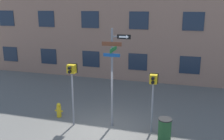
{
  "coord_description": "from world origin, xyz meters",
  "views": [
    {
      "loc": [
        2.92,
        -9.21,
        5.19
      ],
      "look_at": [
        0.14,
        0.47,
        2.56
      ],
      "focal_mm": 40.0,
      "sensor_mm": 36.0,
      "label": 1
    }
  ],
  "objects_px": {
    "pedestrian_signal_left": "(72,78)",
    "fire_hydrant": "(59,110)",
    "pedestrian_signal_right": "(153,87)",
    "trash_bin": "(165,129)",
    "street_sign_pole": "(113,70)"
  },
  "relations": [
    {
      "from": "pedestrian_signal_left",
      "to": "fire_hydrant",
      "type": "distance_m",
      "value": 2.19
    },
    {
      "from": "street_sign_pole",
      "to": "trash_bin",
      "type": "height_order",
      "value": "street_sign_pole"
    },
    {
      "from": "pedestrian_signal_left",
      "to": "street_sign_pole",
      "type": "bearing_deg",
      "value": 12.25
    },
    {
      "from": "pedestrian_signal_right",
      "to": "fire_hydrant",
      "type": "bearing_deg",
      "value": 177.06
    },
    {
      "from": "street_sign_pole",
      "to": "pedestrian_signal_left",
      "type": "bearing_deg",
      "value": -167.75
    },
    {
      "from": "fire_hydrant",
      "to": "trash_bin",
      "type": "relative_size",
      "value": 0.77
    },
    {
      "from": "pedestrian_signal_left",
      "to": "pedestrian_signal_right",
      "type": "height_order",
      "value": "pedestrian_signal_left"
    },
    {
      "from": "pedestrian_signal_left",
      "to": "trash_bin",
      "type": "height_order",
      "value": "pedestrian_signal_left"
    },
    {
      "from": "pedestrian_signal_right",
      "to": "trash_bin",
      "type": "height_order",
      "value": "pedestrian_signal_right"
    },
    {
      "from": "street_sign_pole",
      "to": "fire_hydrant",
      "type": "height_order",
      "value": "street_sign_pole"
    },
    {
      "from": "pedestrian_signal_right",
      "to": "pedestrian_signal_left",
      "type": "bearing_deg",
      "value": -174.27
    },
    {
      "from": "pedestrian_signal_right",
      "to": "trash_bin",
      "type": "relative_size",
      "value": 2.75
    },
    {
      "from": "pedestrian_signal_right",
      "to": "trash_bin",
      "type": "xyz_separation_m",
      "value": [
        0.58,
        -0.55,
        -1.5
      ]
    },
    {
      "from": "street_sign_pole",
      "to": "trash_bin",
      "type": "distance_m",
      "value": 3.15
    },
    {
      "from": "street_sign_pole",
      "to": "pedestrian_signal_left",
      "type": "xyz_separation_m",
      "value": [
        -1.73,
        -0.37,
        -0.37
      ]
    }
  ]
}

